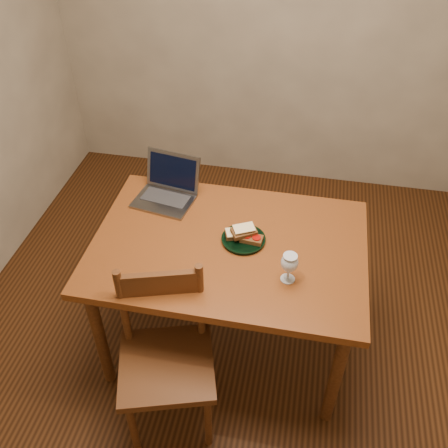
% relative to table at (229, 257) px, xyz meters
% --- Properties ---
extents(floor, '(3.20, 3.20, 0.02)m').
position_rel_table_xyz_m(floor, '(0.05, 0.09, -0.66)').
color(floor, black).
rests_on(floor, ground).
extents(back_wall, '(3.20, 0.02, 2.60)m').
position_rel_table_xyz_m(back_wall, '(0.05, 1.70, 0.65)').
color(back_wall, gray).
rests_on(back_wall, floor).
extents(table, '(1.30, 0.90, 0.74)m').
position_rel_table_xyz_m(table, '(0.00, 0.00, 0.00)').
color(table, '#552A0E').
rests_on(table, floor).
extents(chair, '(0.52, 0.50, 0.45)m').
position_rel_table_xyz_m(chair, '(-0.19, -0.49, -0.17)').
color(chair, '#351B0B').
rests_on(chair, floor).
extents(plate, '(0.21, 0.21, 0.02)m').
position_rel_table_xyz_m(plate, '(0.07, 0.03, 0.09)').
color(plate, black).
rests_on(plate, table).
extents(sandwich_cheese, '(0.12, 0.09, 0.03)m').
position_rel_table_xyz_m(sandwich_cheese, '(0.03, 0.04, 0.12)').
color(sandwich_cheese, '#381E0C').
rests_on(sandwich_cheese, plate).
extents(sandwich_tomato, '(0.11, 0.07, 0.03)m').
position_rel_table_xyz_m(sandwich_tomato, '(0.11, 0.02, 0.12)').
color(sandwich_tomato, '#381E0C').
rests_on(sandwich_tomato, plate).
extents(sandwich_top, '(0.13, 0.12, 0.04)m').
position_rel_table_xyz_m(sandwich_top, '(0.07, 0.04, 0.15)').
color(sandwich_top, '#381E0C').
rests_on(sandwich_top, plate).
extents(milk_glass, '(0.08, 0.08, 0.15)m').
position_rel_table_xyz_m(milk_glass, '(0.30, -0.17, 0.16)').
color(milk_glass, white).
rests_on(milk_glass, table).
extents(laptop, '(0.34, 0.32, 0.22)m').
position_rel_table_xyz_m(laptop, '(-0.38, 0.31, 0.14)').
color(laptop, slate).
rests_on(laptop, table).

